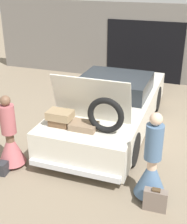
{
  "coord_description": "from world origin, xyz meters",
  "views": [
    {
      "loc": [
        2.05,
        -7.09,
        3.79
      ],
      "look_at": [
        0.0,
        -1.36,
        1.03
      ],
      "focal_mm": 50.0,
      "sensor_mm": 36.0,
      "label": 1
    }
  ],
  "objects_px": {
    "car": "(111,106)",
    "suitcase_beside_right_person": "(155,200)",
    "person_right": "(152,169)",
    "person_left": "(10,141)"
  },
  "relations": [
    {
      "from": "person_right",
      "to": "person_left",
      "type": "bearing_deg",
      "value": 93.27
    },
    {
      "from": "person_right",
      "to": "suitcase_beside_right_person",
      "type": "height_order",
      "value": "person_right"
    },
    {
      "from": "car",
      "to": "suitcase_beside_right_person",
      "type": "relative_size",
      "value": 11.66
    },
    {
      "from": "person_left",
      "to": "person_right",
      "type": "bearing_deg",
      "value": 76.99
    },
    {
      "from": "person_right",
      "to": "car",
      "type": "bearing_deg",
      "value": 35.41
    },
    {
      "from": "person_right",
      "to": "suitcase_beside_right_person",
      "type": "bearing_deg",
      "value": -150.99
    },
    {
      "from": "car",
      "to": "person_right",
      "type": "relative_size",
      "value": 2.98
    },
    {
      "from": "person_left",
      "to": "person_right",
      "type": "relative_size",
      "value": 0.94
    },
    {
      "from": "suitcase_beside_right_person",
      "to": "person_right",
      "type": "bearing_deg",
      "value": 115.01
    },
    {
      "from": "car",
      "to": "suitcase_beside_right_person",
      "type": "xyz_separation_m",
      "value": [
        1.62,
        -2.73,
        -0.41
      ]
    }
  ]
}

